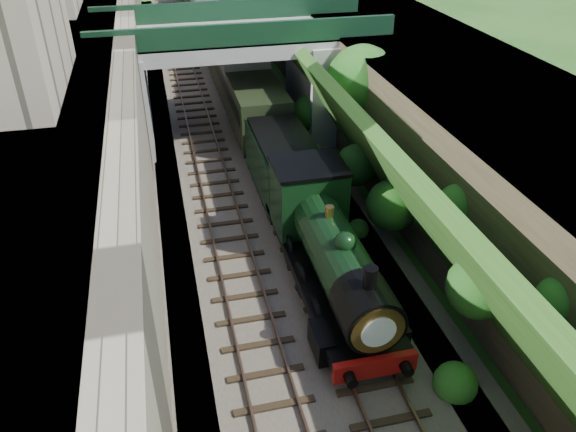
{
  "coord_description": "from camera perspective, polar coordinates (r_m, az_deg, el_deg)",
  "views": [
    {
      "loc": [
        -4.22,
        -7.7,
        13.98
      ],
      "look_at": [
        0.0,
        9.9,
        2.65
      ],
      "focal_mm": 35.0,
      "sensor_mm": 36.0,
      "label": 1
    }
  ],
  "objects": [
    {
      "name": "street_plateau_left",
      "position": [
        30.0,
        -22.03,
        9.23
      ],
      "size": [
        6.0,
        90.0,
        7.0
      ],
      "primitive_type": "cube",
      "color": "#262628",
      "rests_on": "ground"
    },
    {
      "name": "trackbed",
      "position": [
        31.27,
        -4.34,
        5.58
      ],
      "size": [
        10.0,
        90.0,
        0.2
      ],
      "primitive_type": "cube",
      "color": "#473F38",
      "rests_on": "ground"
    },
    {
      "name": "tender",
      "position": [
        27.06,
        -0.42,
        4.85
      ],
      "size": [
        2.7,
        6.0,
        3.05
      ],
      "color": "black",
      "rests_on": "trackbed"
    },
    {
      "name": "retaining_wall",
      "position": [
        29.65,
        -15.31,
        10.19
      ],
      "size": [
        1.0,
        90.0,
        7.0
      ],
      "primitive_type": "cube",
      "color": "#756B56",
      "rests_on": "ground"
    },
    {
      "name": "track_right",
      "position": [
        31.39,
        -2.18,
        6.06
      ],
      "size": [
        2.5,
        90.0,
        0.2
      ],
      "color": "black",
      "rests_on": "trackbed"
    },
    {
      "name": "coach_front",
      "position": [
        38.36,
        -4.83,
        13.8
      ],
      "size": [
        2.9,
        18.0,
        3.7
      ],
      "color": "black",
      "rests_on": "trackbed"
    },
    {
      "name": "street_plateau_right",
      "position": [
        32.76,
        12.4,
        11.94
      ],
      "size": [
        8.0,
        90.0,
        6.25
      ],
      "primitive_type": "cube",
      "color": "#262628",
      "rests_on": "ground"
    },
    {
      "name": "embankment_slope",
      "position": [
        30.59,
        5.05,
        10.25
      ],
      "size": [
        4.68,
        90.0,
        6.42
      ],
      "color": "#1E4714",
      "rests_on": "ground"
    },
    {
      "name": "road_bridge",
      "position": [
        33.61,
        -4.18,
        14.81
      ],
      "size": [
        16.0,
        6.4,
        7.25
      ],
      "color": "gray",
      "rests_on": "ground"
    },
    {
      "name": "coach_middle",
      "position": [
        56.4,
        -8.13,
        19.52
      ],
      "size": [
        2.9,
        18.0,
        3.7
      ],
      "color": "black",
      "rests_on": "trackbed"
    },
    {
      "name": "locomotive",
      "position": [
        20.84,
        4.19,
        -3.51
      ],
      "size": [
        3.1,
        10.22,
        3.83
      ],
      "color": "black",
      "rests_on": "trackbed"
    },
    {
      "name": "tree",
      "position": [
        29.47,
        7.58,
        13.29
      ],
      "size": [
        3.6,
        3.8,
        6.6
      ],
      "color": "black",
      "rests_on": "ground"
    },
    {
      "name": "track_left",
      "position": [
        31.0,
        -8.01,
        5.4
      ],
      "size": [
        2.5,
        90.0,
        0.2
      ],
      "color": "black",
      "rests_on": "trackbed"
    }
  ]
}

